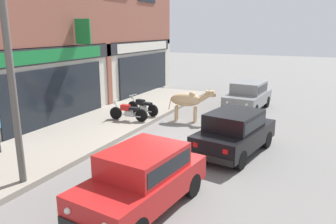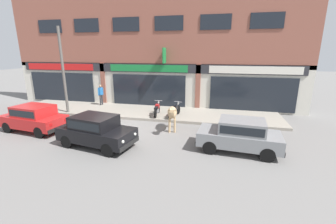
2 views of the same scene
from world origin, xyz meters
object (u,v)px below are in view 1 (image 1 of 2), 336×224
object	(u,v)px
cow	(188,100)
utility_pole	(11,75)
motorcycle_0	(128,112)
car_1	(248,94)
car_2	(143,176)
car_0	(235,130)
motorcycle_1	(143,106)

from	to	relation	value
cow	utility_pole	world-z (taller)	utility_pole
cow	motorcycle_0	bearing A→B (deg)	123.92
car_1	car_2	bearing A→B (deg)	179.13
car_0	car_1	world-z (taller)	same
motorcycle_1	motorcycle_0	bearing A→B (deg)	177.72
car_0	utility_pole	size ratio (longest dim) A/B	0.67
cow	motorcycle_0	world-z (taller)	cow
car_0	motorcycle_1	world-z (taller)	car_0
motorcycle_0	car_1	bearing A→B (deg)	-40.43
cow	utility_pole	size ratio (longest dim) A/B	0.37
motorcycle_1	utility_pole	bearing A→B (deg)	-175.44
cow	car_1	size ratio (longest dim) A/B	0.57
motorcycle_0	motorcycle_1	size ratio (longest dim) A/B	1.01
utility_pole	cow	bearing A→B (deg)	-11.48
motorcycle_0	utility_pole	distance (m)	6.81
car_1	utility_pole	distance (m)	12.02
cow	car_2	xyz separation A→B (m)	(-7.39, -1.82, -0.19)
car_2	car_1	bearing A→B (deg)	-0.87
car_2	motorcycle_0	bearing A→B (deg)	34.56
car_2	utility_pole	bearing A→B (deg)	97.29
motorcycle_0	utility_pole	xyz separation A→B (m)	(-6.32, -0.65, 2.46)
car_0	motorcycle_0	bearing A→B (deg)	73.60
motorcycle_0	utility_pole	size ratio (longest dim) A/B	0.32
car_0	car_1	size ratio (longest dim) A/B	1.02
car_1	motorcycle_1	world-z (taller)	car_1
car_1	car_0	bearing A→B (deg)	-172.11
cow	car_1	bearing A→B (deg)	-29.88
car_0	utility_pole	distance (m)	6.93
cow	car_2	size ratio (longest dim) A/B	0.57
cow	motorcycle_1	world-z (taller)	cow
motorcycle_1	utility_pole	size ratio (longest dim) A/B	0.31
car_0	motorcycle_1	bearing A→B (deg)	61.92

